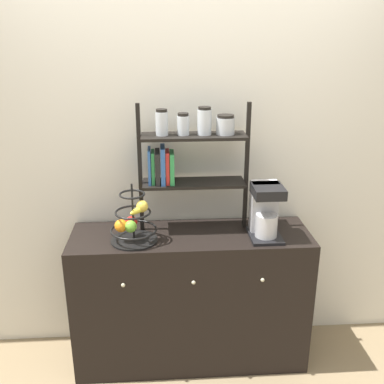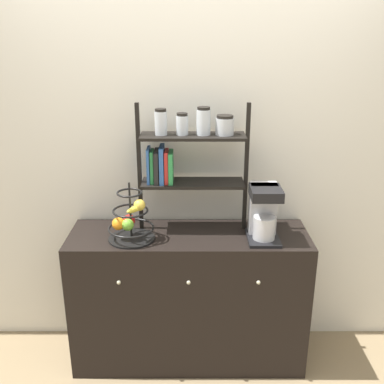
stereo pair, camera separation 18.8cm
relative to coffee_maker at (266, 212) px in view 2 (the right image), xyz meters
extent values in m
plane|color=#847051|center=(-0.45, -0.18, -1.07)|extent=(12.00, 12.00, 0.00)
cube|color=silver|center=(-0.45, 0.32, 0.23)|extent=(7.00, 0.05, 2.60)
cube|color=black|center=(-0.45, 0.05, -0.62)|extent=(1.48, 0.46, 0.91)
sphere|color=#B2AD8C|center=(-0.85, -0.19, -0.37)|extent=(0.02, 0.02, 0.02)
sphere|color=#B2AD8C|center=(-0.45, -0.19, -0.37)|extent=(0.02, 0.02, 0.02)
sphere|color=#B2AD8C|center=(-0.04, -0.19, -0.37)|extent=(0.02, 0.02, 0.02)
cube|color=black|center=(0.00, -0.03, -0.16)|extent=(0.19, 0.25, 0.02)
cube|color=#B7B7BC|center=(0.00, 0.04, 0.01)|extent=(0.16, 0.10, 0.31)
cylinder|color=#B7B7BC|center=(0.00, -0.05, -0.08)|extent=(0.13, 0.13, 0.14)
cube|color=black|center=(0.00, -0.04, 0.13)|extent=(0.18, 0.20, 0.06)
cylinder|color=black|center=(-0.79, -0.02, -0.16)|extent=(0.28, 0.28, 0.01)
cylinder|color=black|center=(-0.79, -0.02, 0.02)|extent=(0.01, 0.01, 0.35)
torus|color=black|center=(-0.79, -0.02, -0.09)|extent=(0.28, 0.28, 0.01)
torus|color=black|center=(-0.79, -0.02, 0.02)|extent=(0.21, 0.21, 0.01)
torus|color=black|center=(-0.79, -0.02, 0.13)|extent=(0.15, 0.15, 0.01)
sphere|color=red|center=(-0.80, 0.01, -0.06)|extent=(0.07, 0.07, 0.07)
sphere|color=#6BAD33|center=(-0.80, -0.06, -0.06)|extent=(0.07, 0.07, 0.07)
sphere|color=orange|center=(-0.86, -0.05, -0.06)|extent=(0.08, 0.08, 0.08)
ellipsoid|color=yellow|center=(-0.75, -0.04, 0.04)|extent=(0.12, 0.14, 0.04)
sphere|color=gold|center=(-0.73, -0.02, 0.05)|extent=(0.07, 0.07, 0.07)
cube|color=black|center=(-0.74, 0.14, 0.23)|extent=(0.02, 0.02, 0.79)
cube|color=black|center=(-0.10, 0.14, 0.23)|extent=(0.02, 0.02, 0.79)
cube|color=black|center=(-0.42, 0.14, 0.13)|extent=(0.62, 0.20, 0.02)
cube|color=black|center=(-0.42, 0.14, 0.43)|extent=(0.62, 0.20, 0.02)
cube|color=#2D599E|center=(-0.69, 0.14, 0.25)|extent=(0.02, 0.13, 0.21)
cube|color=#2D8C47|center=(-0.67, 0.14, 0.24)|extent=(0.02, 0.12, 0.20)
cube|color=black|center=(-0.64, 0.14, 0.24)|extent=(0.03, 0.16, 0.20)
cube|color=#2D599E|center=(-0.61, 0.14, 0.25)|extent=(0.03, 0.16, 0.22)
cube|color=red|center=(-0.58, 0.14, 0.24)|extent=(0.02, 0.13, 0.20)
cube|color=#2D8C47|center=(-0.55, 0.14, 0.24)|extent=(0.03, 0.15, 0.19)
cylinder|color=silver|center=(-0.61, 0.14, 0.50)|extent=(0.07, 0.07, 0.14)
cylinder|color=black|center=(-0.61, 0.14, 0.58)|extent=(0.07, 0.07, 0.02)
cylinder|color=silver|center=(-0.48, 0.14, 0.49)|extent=(0.07, 0.07, 0.11)
cylinder|color=black|center=(-0.48, 0.14, 0.56)|extent=(0.06, 0.06, 0.02)
cylinder|color=silver|center=(-0.36, 0.14, 0.51)|extent=(0.08, 0.08, 0.15)
cylinder|color=black|center=(-0.36, 0.14, 0.59)|extent=(0.07, 0.07, 0.02)
cylinder|color=#ADB2B7|center=(-0.23, 0.14, 0.48)|extent=(0.11, 0.11, 0.10)
cylinder|color=black|center=(-0.23, 0.14, 0.54)|extent=(0.10, 0.10, 0.02)
camera|label=1|loc=(-0.61, -2.46, 1.02)|focal=42.00mm
camera|label=2|loc=(-0.43, -2.46, 1.02)|focal=42.00mm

